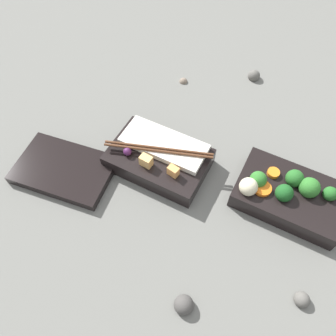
% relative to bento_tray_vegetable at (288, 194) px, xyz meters
% --- Properties ---
extents(ground_plane, '(3.00, 3.00, 0.00)m').
position_rel_bento_tray_vegetable_xyz_m(ground_plane, '(0.13, 0.02, -0.02)').
color(ground_plane, slate).
extents(bento_tray_vegetable, '(0.19, 0.12, 0.07)m').
position_rel_bento_tray_vegetable_xyz_m(bento_tray_vegetable, '(0.00, 0.00, 0.00)').
color(bento_tray_vegetable, black).
rests_on(bento_tray_vegetable, ground_plane).
extents(bento_tray_rice, '(0.20, 0.12, 0.06)m').
position_rel_bento_tray_vegetable_xyz_m(bento_tray_rice, '(0.25, 0.04, -0.00)').
color(bento_tray_rice, black).
rests_on(bento_tray_rice, ground_plane).
extents(bento_lid, '(0.20, 0.15, 0.02)m').
position_rel_bento_tray_vegetable_xyz_m(bento_lid, '(0.41, 0.14, -0.02)').
color(bento_lid, black).
rests_on(bento_lid, ground_plane).
extents(pebble_0, '(0.03, 0.03, 0.03)m').
position_rel_bento_tray_vegetable_xyz_m(pebble_0, '(-0.08, 0.17, -0.02)').
color(pebble_0, '#595651').
rests_on(pebble_0, ground_plane).
extents(pebble_1, '(0.02, 0.02, 0.02)m').
position_rel_bento_tray_vegetable_xyz_m(pebble_1, '(0.32, -0.21, -0.02)').
color(pebble_1, '#7A6B5B').
rests_on(pebble_1, ground_plane).
extents(pebble_2, '(0.03, 0.03, 0.03)m').
position_rel_bento_tray_vegetable_xyz_m(pebble_2, '(0.09, 0.26, -0.02)').
color(pebble_2, '#474442').
rests_on(pebble_2, ground_plane).
extents(pebble_3, '(0.03, 0.03, 0.03)m').
position_rel_bento_tray_vegetable_xyz_m(pebble_3, '(0.17, -0.30, -0.02)').
color(pebble_3, '#595651').
rests_on(pebble_3, ground_plane).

